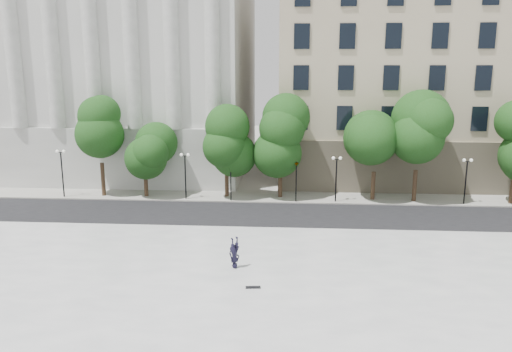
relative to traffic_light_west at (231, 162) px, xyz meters
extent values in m
plane|color=#BBB8B0|center=(2.04, -22.30, -3.61)|extent=(160.00, 160.00, 0.00)
cube|color=white|center=(2.04, -19.30, -3.38)|extent=(44.00, 22.00, 0.45)
cube|color=black|center=(2.04, -4.30, -3.60)|extent=(60.00, 8.00, 0.02)
cube|color=#B5B1A7|center=(2.04, 1.70, -3.55)|extent=(60.00, 4.00, 0.12)
cube|color=silver|center=(-14.96, 16.70, 8.89)|extent=(30.00, 26.00, 25.00)
cube|color=#BCB090|center=(22.04, 16.70, 6.89)|extent=(36.00, 26.00, 21.00)
cylinder|color=black|center=(0.00, 0.00, -1.86)|extent=(0.10, 0.10, 3.50)
imported|color=black|center=(0.00, 0.00, 0.21)|extent=(0.65, 1.58, 0.62)
cylinder|color=black|center=(5.72, 0.00, -1.86)|extent=(0.10, 0.10, 3.50)
imported|color=black|center=(5.72, 0.00, 0.20)|extent=(0.63, 1.58, 0.62)
imported|color=black|center=(2.07, -15.77, -2.91)|extent=(1.63, 1.85, 0.50)
cube|color=black|center=(3.31, -18.35, -3.12)|extent=(0.79, 0.28, 0.08)
cylinder|color=#382619|center=(-11.85, 0.98, -2.03)|extent=(0.36, 0.36, 3.15)
sphere|color=#1D3E11|center=(-11.85, 0.98, 2.25)|extent=(4.12, 4.12, 4.12)
cylinder|color=#382619|center=(-7.91, 1.06, -2.41)|extent=(0.36, 0.36, 2.40)
sphere|color=#1D3E11|center=(-7.91, 1.06, 0.84)|extent=(3.75, 3.75, 3.75)
cylinder|color=#382619|center=(-0.55, 1.48, -2.27)|extent=(0.36, 0.36, 2.67)
sphere|color=#1D3E11|center=(-0.55, 1.48, 1.35)|extent=(4.03, 4.03, 4.03)
cylinder|color=#382619|center=(4.31, 1.57, -2.11)|extent=(0.36, 0.36, 2.99)
sphere|color=#1D3E11|center=(4.31, 1.57, 1.95)|extent=(4.05, 4.05, 4.05)
cylinder|color=#382619|center=(12.54, 1.25, -2.31)|extent=(0.36, 0.36, 2.60)
sphere|color=#1D3E11|center=(12.54, 1.25, 1.22)|extent=(4.26, 4.26, 4.26)
cylinder|color=#382619|center=(16.09, 0.99, -2.17)|extent=(0.36, 0.36, 2.86)
sphere|color=#1D3E11|center=(16.09, 0.99, 1.71)|extent=(4.36, 4.36, 4.36)
cylinder|color=#382619|center=(24.27, 0.72, -2.10)|extent=(0.36, 0.36, 3.01)
cylinder|color=black|center=(-15.31, 0.30, -1.51)|extent=(0.12, 0.12, 4.19)
cube|color=black|center=(-15.31, 0.30, 0.58)|extent=(0.60, 0.06, 0.06)
sphere|color=white|center=(-15.61, 0.30, 0.68)|extent=(0.28, 0.28, 0.28)
sphere|color=white|center=(-15.01, 0.30, 0.68)|extent=(0.28, 0.28, 0.28)
cylinder|color=black|center=(-4.08, 0.30, -1.60)|extent=(0.12, 0.12, 4.01)
cube|color=black|center=(-4.08, 0.30, 0.40)|extent=(0.60, 0.06, 0.06)
sphere|color=white|center=(-4.38, 0.30, 0.50)|extent=(0.28, 0.28, 0.28)
sphere|color=white|center=(-3.78, 0.30, 0.50)|extent=(0.28, 0.28, 0.28)
cylinder|color=black|center=(9.18, 0.30, -1.67)|extent=(0.12, 0.12, 3.88)
cube|color=black|center=(9.18, 0.30, 0.27)|extent=(0.60, 0.06, 0.06)
sphere|color=white|center=(8.88, 0.30, 0.37)|extent=(0.28, 0.28, 0.28)
sphere|color=white|center=(9.48, 0.30, 0.37)|extent=(0.28, 0.28, 0.28)
cylinder|color=black|center=(20.17, 0.30, -1.69)|extent=(0.12, 0.12, 3.83)
cube|color=black|center=(20.17, 0.30, 0.23)|extent=(0.60, 0.06, 0.06)
sphere|color=white|center=(19.87, 0.30, 0.33)|extent=(0.28, 0.28, 0.28)
sphere|color=white|center=(20.47, 0.30, 0.33)|extent=(0.28, 0.28, 0.28)
camera|label=1|loc=(5.09, -42.30, 8.09)|focal=35.00mm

